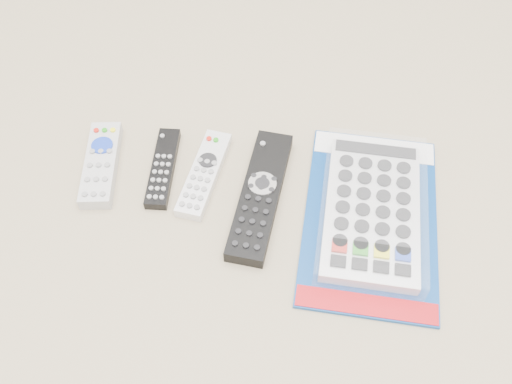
# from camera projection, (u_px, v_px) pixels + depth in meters

# --- Properties ---
(remote_small_grey) EXTENTS (0.07, 0.17, 0.03)m
(remote_small_grey) POSITION_uv_depth(u_px,v_px,m) (101.00, 164.00, 0.93)
(remote_small_grey) COLOR #A9A9AB
(remote_small_grey) RESTS_ON ground
(remote_slim_black) EXTENTS (0.04, 0.16, 0.02)m
(remote_slim_black) POSITION_uv_depth(u_px,v_px,m) (163.00, 168.00, 0.93)
(remote_slim_black) COLOR black
(remote_slim_black) RESTS_ON ground
(remote_silver_dvd) EXTENTS (0.07, 0.18, 0.02)m
(remote_silver_dvd) POSITION_uv_depth(u_px,v_px,m) (204.00, 174.00, 0.92)
(remote_silver_dvd) COLOR silver
(remote_silver_dvd) RESTS_ON ground
(remote_large_black) EXTENTS (0.09, 0.25, 0.03)m
(remote_large_black) POSITION_uv_depth(u_px,v_px,m) (260.00, 195.00, 0.89)
(remote_large_black) COLOR black
(remote_large_black) RESTS_ON ground
(jumbo_remote_packaged) EXTENTS (0.22, 0.35, 0.04)m
(jumbo_remote_packaged) POSITION_uv_depth(u_px,v_px,m) (372.00, 210.00, 0.87)
(jumbo_remote_packaged) COLOR navy
(jumbo_remote_packaged) RESTS_ON ground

